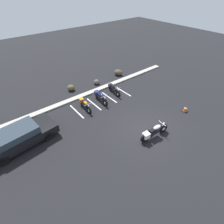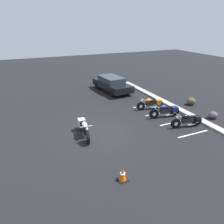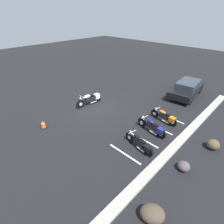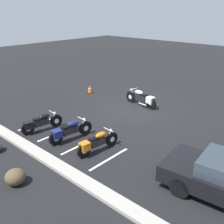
# 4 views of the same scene
# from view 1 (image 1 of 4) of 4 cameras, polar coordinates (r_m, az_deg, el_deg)

# --- Properties ---
(ground) EXTENTS (60.00, 60.00, 0.00)m
(ground) POSITION_cam_1_polar(r_m,az_deg,el_deg) (12.40, 11.15, -5.81)
(ground) COLOR black
(motorcycle_white_featured) EXTENTS (2.27, 0.67, 0.89)m
(motorcycle_white_featured) POSITION_cam_1_polar(r_m,az_deg,el_deg) (11.66, 13.34, -6.40)
(motorcycle_white_featured) COLOR black
(motorcycle_white_featured) RESTS_ON ground
(parked_bike_0) EXTENTS (0.59, 2.02, 0.80)m
(parked_bike_0) POSITION_cam_1_polar(r_m,az_deg,el_deg) (14.01, -8.96, 2.58)
(parked_bike_0) COLOR black
(parked_bike_0) RESTS_ON ground
(parked_bike_1) EXTENTS (0.65, 2.14, 0.84)m
(parked_bike_1) POSITION_cam_1_polar(r_m,az_deg,el_deg) (14.73, -3.87, 5.07)
(parked_bike_1) COLOR black
(parked_bike_1) RESTS_ON ground
(parked_bike_2) EXTENTS (0.66, 2.02, 0.80)m
(parked_bike_2) POSITION_cam_1_polar(r_m,az_deg,el_deg) (15.82, 0.52, 7.60)
(parked_bike_2) COLOR black
(parked_bike_2) RESTS_ON ground
(car_black) EXTENTS (4.46, 2.22, 1.29)m
(car_black) POSITION_cam_1_polar(r_m,az_deg,el_deg) (12.18, -27.92, -7.10)
(car_black) COLOR black
(car_black) RESTS_ON ground
(concrete_curb) EXTENTS (18.00, 0.50, 0.12)m
(concrete_curb) POSITION_cam_1_polar(r_m,az_deg,el_deg) (16.26, -6.00, 6.79)
(concrete_curb) COLOR #A8A399
(concrete_curb) RESTS_ON ground
(landscape_rock_0) EXTENTS (0.65, 0.66, 0.46)m
(landscape_rock_0) POSITION_cam_1_polar(r_m,az_deg,el_deg) (17.42, -5.10, 9.77)
(landscape_rock_0) COLOR #53494B
(landscape_rock_0) RESTS_ON ground
(landscape_rock_1) EXTENTS (0.65, 0.66, 0.54)m
(landscape_rock_1) POSITION_cam_1_polar(r_m,az_deg,el_deg) (16.72, -13.26, 7.72)
(landscape_rock_1) COLOR brown
(landscape_rock_1) RESTS_ON ground
(landscape_rock_2) EXTENTS (1.09, 1.14, 0.60)m
(landscape_rock_2) POSITION_cam_1_polar(r_m,az_deg,el_deg) (19.09, 2.06, 12.79)
(landscape_rock_2) COLOR #4E3F33
(landscape_rock_2) RESTS_ON ground
(traffic_cone) EXTENTS (0.40, 0.40, 0.53)m
(traffic_cone) POSITION_cam_1_polar(r_m,az_deg,el_deg) (14.79, 22.84, 0.98)
(traffic_cone) COLOR black
(traffic_cone) RESTS_ON ground
(stall_line_0) EXTENTS (0.10, 2.10, 0.00)m
(stall_line_0) POSITION_cam_1_polar(r_m,az_deg,el_deg) (14.02, -11.46, 0.15)
(stall_line_0) COLOR white
(stall_line_0) RESTS_ON ground
(stall_line_1) EXTENTS (0.10, 2.10, 0.00)m
(stall_line_1) POSITION_cam_1_polar(r_m,az_deg,el_deg) (14.64, -5.95, 2.60)
(stall_line_1) COLOR white
(stall_line_1) RESTS_ON ground
(stall_line_2) EXTENTS (0.10, 2.10, 0.00)m
(stall_line_2) POSITION_cam_1_polar(r_m,az_deg,el_deg) (15.40, -0.93, 4.81)
(stall_line_2) COLOR white
(stall_line_2) RESTS_ON ground
(stall_line_3) EXTENTS (0.10, 2.10, 0.00)m
(stall_line_3) POSITION_cam_1_polar(r_m,az_deg,el_deg) (16.29, 3.61, 6.77)
(stall_line_3) COLOR white
(stall_line_3) RESTS_ON ground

